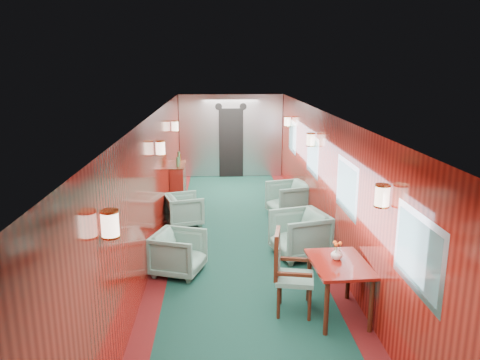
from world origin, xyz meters
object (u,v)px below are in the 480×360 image
Objects in this scene: credenza at (178,183)px; armchair_right_far at (289,199)px; armchair_left_far at (184,210)px; armchair_right_near at (300,234)px; dining_table at (339,271)px; side_chair at (287,269)px; armchair_left_near at (179,253)px.

armchair_right_far is at bearing -25.15° from credenza.
armchair_left_far is 0.83× the size of armchair_right_near.
armchair_right_far is at bearing 87.19° from dining_table.
armchair_right_far is (0.65, 4.04, -0.24)m from side_chair.
side_chair is 1.31× the size of armchair_right_near.
armchair_right_near is at bearing 85.74° from side_chair.
armchair_left_far is (-1.58, 3.56, -0.29)m from side_chair.
armchair_left_near is at bearing -85.62° from credenza.
armchair_left_near is at bearing -54.33° from armchair_right_far.
armchair_right_far is at bearing -94.25° from armchair_left_far.
credenza reaches higher than armchair_right_near.
credenza is 1.70× the size of armchair_left_far.
side_chair is 1.99m from armchair_left_near.
credenza is at bearing 120.24° from side_chair.
side_chair is 3.90m from armchair_left_far.
armchair_right_near is at bearing -146.08° from armchair_left_far.
dining_table reaches higher than armchair_left_far.
armchair_right_near is at bearing -55.42° from credenza.
credenza is at bearing -161.46° from armchair_right_near.
side_chair is 0.93× the size of credenza.
dining_table is 1.38× the size of armchair_left_near.
credenza is (-1.82, 5.20, -0.13)m from side_chair.
dining_table reaches higher than armchair_left_near.
armchair_left_far is at bearing 118.26° from dining_table.
side_chair reaches higher than dining_table.
armchair_left_near is at bearing 151.34° from side_chair.
dining_table is 0.67m from side_chair.
armchair_left_far is (-0.06, 2.30, -0.01)m from armchair_left_near.
armchair_right_near reaches higher than armchair_left_far.
armchair_right_near is (2.01, 0.58, 0.05)m from armchair_left_near.
armchair_right_near reaches higher than armchair_right_far.
side_chair is 4.10m from armchair_right_far.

